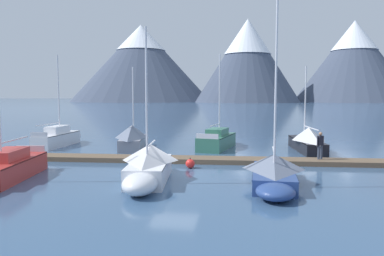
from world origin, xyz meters
TOP-DOWN VIEW (x-y plane):
  - ground_plane at (0.00, 0.00)m, footprint 700.00×700.00m
  - mountain_west_summit at (-64.89, 205.80)m, footprint 86.49×86.49m
  - mountain_central_massif at (0.73, 190.34)m, footprint 57.97×57.97m
  - mountain_shoulder_ridge at (60.62, 207.56)m, footprint 66.39×66.39m
  - dock at (0.00, 4.00)m, footprint 27.45×3.38m
  - sailboat_nearest_berth at (-11.92, 9.69)m, footprint 1.61×6.68m
  - sailboat_second_berth at (-8.03, -2.75)m, footprint 2.81×6.89m
  - sailboat_mid_dock_port at (-5.29, 9.12)m, footprint 2.70×5.95m
  - sailboat_mid_dock_starboard at (-0.91, -1.66)m, footprint 2.52×6.30m
  - sailboat_far_berth at (1.42, 10.69)m, footprint 2.87×6.67m
  - sailboat_outer_slip at (5.13, -1.50)m, footprint 2.23×5.94m
  - sailboat_end_of_dock at (8.18, 10.20)m, footprint 2.33×7.54m
  - person_on_dock at (8.26, 4.68)m, footprint 0.46×0.42m
  - mooring_buoy_channel_marker at (0.54, 2.06)m, footprint 0.54×0.54m

SIDE VIEW (x-z plane):
  - ground_plane at x=0.00m, z-range 0.00..0.00m
  - dock at x=0.00m, z-range -0.01..0.29m
  - mooring_buoy_channel_marker at x=0.54m, z-range -0.04..0.58m
  - sailboat_second_berth at x=-8.03m, z-range -3.19..4.43m
  - sailboat_far_berth at x=1.42m, z-range -3.11..4.42m
  - sailboat_outer_slip at x=5.13m, z-range -3.63..4.96m
  - sailboat_nearest_berth at x=-11.92m, z-range -3.10..4.48m
  - sailboat_mid_dock_starboard at x=-0.91m, z-range -2.90..4.55m
  - sailboat_end_of_dock at x=8.18m, z-range -2.36..4.10m
  - sailboat_mid_dock_port at x=-5.29m, z-range -2.34..4.15m
  - person_on_dock at x=8.26m, z-range 0.42..2.11m
  - mountain_shoulder_ridge at x=60.62m, z-range 0.74..46.90m
  - mountain_central_massif at x=0.73m, z-range 1.01..46.65m
  - mountain_west_summit at x=-64.89m, z-range 0.60..47.65m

